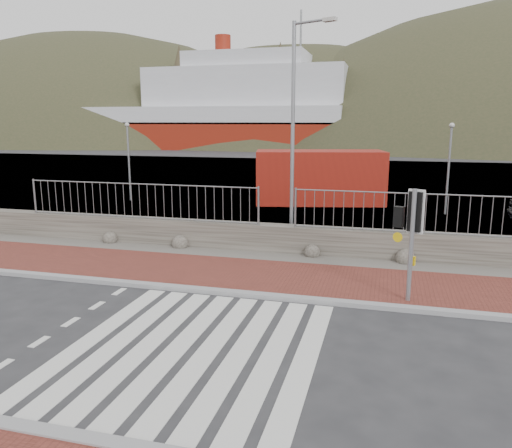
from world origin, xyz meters
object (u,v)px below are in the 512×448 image
(ferry, at_px, (208,113))
(shipping_container, at_px, (319,177))
(traffic_signal_far, at_px, (411,221))
(streetlight, at_px, (296,125))

(ferry, relative_size, shipping_container, 7.71)
(traffic_signal_far, xyz_separation_m, streetlight, (-3.52, 4.53, 2.12))
(traffic_signal_far, bearing_deg, shipping_container, -50.13)
(ferry, height_order, traffic_signal_far, ferry)
(ferry, xyz_separation_m, traffic_signal_far, (28.58, -64.38, -3.40))
(ferry, distance_m, shipping_container, 56.08)
(traffic_signal_far, relative_size, streetlight, 0.37)
(ferry, xyz_separation_m, shipping_container, (24.59, -50.24, -4.01))
(ferry, bearing_deg, streetlight, -67.28)
(streetlight, bearing_deg, ferry, 136.17)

